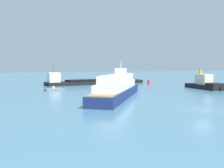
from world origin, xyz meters
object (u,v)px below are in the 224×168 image
Objects in this scene: cargo_barge at (94,81)px; tugboat at (205,84)px; fishing_skiff at (54,89)px; white_riverboat at (117,88)px; channel_buoy_red at (149,82)px.

tugboat is (20.44, -25.93, 0.36)m from cargo_barge.
fishing_skiff is 20.05m from white_riverboat.
tugboat reaches higher than channel_buoy_red.
channel_buoy_red is at bearing 15.14° from fishing_skiff.
fishing_skiff is 2.57× the size of channel_buoy_red.
cargo_barge is 17.00× the size of channel_buoy_red.
cargo_barge is at bearing 128.24° from tugboat.
fishing_skiff is at bearing 113.40° from white_riverboat.
tugboat is at bearing -75.74° from channel_buoy_red.
cargo_barge is 17.07m from channel_buoy_red.
cargo_barge is 33.02m from tugboat.
white_riverboat is at bearing -102.07° from cargo_barge.
cargo_barge is 34.34m from white_riverboat.
tugboat is (27.61, 7.63, -0.59)m from white_riverboat.
cargo_barge reaches higher than channel_buoy_red.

